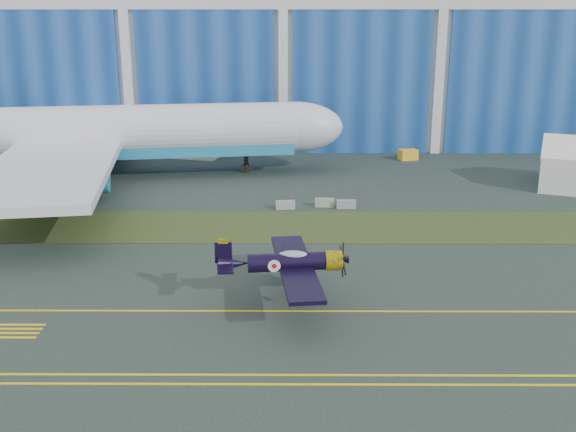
{
  "coord_description": "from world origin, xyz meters",
  "views": [
    {
      "loc": [
        1.17,
        -47.39,
        19.8
      ],
      "look_at": [
        0.9,
        5.26,
        3.73
      ],
      "focal_mm": 42.0,
      "sensor_mm": 36.0,
      "label": 1
    }
  ],
  "objects_px": {
    "warbird": "(287,262)",
    "tug": "(408,155)",
    "shipping_container": "(194,148)",
    "jetliner": "(76,74)"
  },
  "relations": [
    {
      "from": "tug",
      "to": "shipping_container",
      "type": "bearing_deg",
      "value": 161.33
    },
    {
      "from": "warbird",
      "to": "tug",
      "type": "distance_m",
      "value": 50.96
    },
    {
      "from": "shipping_container",
      "to": "jetliner",
      "type": "bearing_deg",
      "value": -118.94
    },
    {
      "from": "warbird",
      "to": "jetliner",
      "type": "relative_size",
      "value": 0.17
    },
    {
      "from": "warbird",
      "to": "shipping_container",
      "type": "relative_size",
      "value": 2.06
    },
    {
      "from": "tug",
      "to": "jetliner",
      "type": "bearing_deg",
      "value": 177.97
    },
    {
      "from": "warbird",
      "to": "tug",
      "type": "relative_size",
      "value": 5.58
    },
    {
      "from": "jetliner",
      "to": "shipping_container",
      "type": "relative_size",
      "value": 12.25
    },
    {
      "from": "jetliner",
      "to": "tug",
      "type": "bearing_deg",
      "value": 5.77
    },
    {
      "from": "warbird",
      "to": "shipping_container",
      "type": "bearing_deg",
      "value": 98.6
    }
  ]
}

